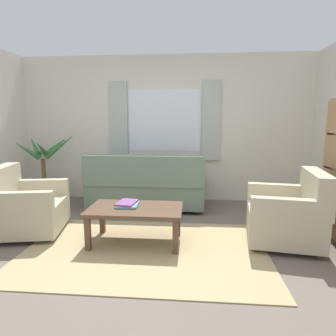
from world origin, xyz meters
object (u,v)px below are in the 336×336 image
couch (146,187)px  armchair_left (25,207)px  book_stack_on_table (128,204)px  armchair_right (289,215)px  potted_plant (45,176)px  coffee_table (135,212)px

couch → armchair_left: bearing=41.4°
armchair_left → book_stack_on_table: 1.38m
armchair_left → book_stack_on_table: (1.37, -0.10, 0.11)m
armchair_right → potted_plant: bearing=-102.2°
armchair_right → coffee_table: (-1.81, -0.15, 0.03)m
book_stack_on_table → coffee_table: bearing=-31.2°
potted_plant → book_stack_on_table: bearing=-39.2°
potted_plant → armchair_left: bearing=-72.0°
coffee_table → armchair_right: bearing=4.8°
couch → armchair_right: size_ratio=2.00×
armchair_left → potted_plant: 1.46m
coffee_table → potted_plant: 2.47m
armchair_right → book_stack_on_table: (-1.92, -0.09, 0.11)m
armchair_right → coffee_table: armchair_right is taller
armchair_right → book_stack_on_table: size_ratio=2.94×
couch → potted_plant: (-1.83, 0.16, 0.13)m
armchair_left → coffee_table: armchair_left is taller
armchair_left → book_stack_on_table: armchair_left is taller
book_stack_on_table → potted_plant: 2.35m
couch → book_stack_on_table: bearing=89.7°
armchair_left → coffee_table: (1.48, -0.17, 0.03)m
coffee_table → couch: bearing=94.0°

